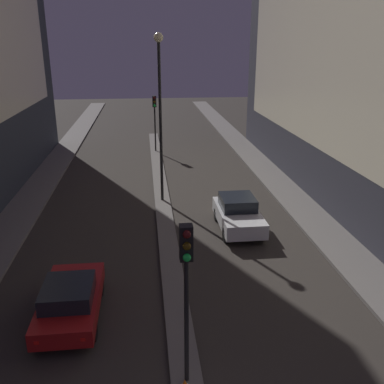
{
  "coord_description": "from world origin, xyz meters",
  "views": [
    {
      "loc": [
        -0.88,
        -5.63,
        8.67
      ],
      "look_at": [
        1.72,
        17.52,
        0.5
      ],
      "focal_mm": 40.0,
      "sensor_mm": 36.0,
      "label": 1
    }
  ],
  "objects_px": {
    "traffic_light_mid": "(155,111)",
    "car_left_lane": "(70,300)",
    "street_lamp": "(160,96)",
    "traffic_light_near": "(186,271)",
    "car_right_lane": "(238,214)"
  },
  "relations": [
    {
      "from": "traffic_light_near",
      "to": "car_left_lane",
      "type": "xyz_separation_m",
      "value": [
        -3.5,
        3.32,
        -2.72
      ]
    },
    {
      "from": "traffic_light_near",
      "to": "traffic_light_mid",
      "type": "distance_m",
      "value": 25.85
    },
    {
      "from": "street_lamp",
      "to": "car_left_lane",
      "type": "xyz_separation_m",
      "value": [
        -3.5,
        -10.7,
        -5.26
      ]
    },
    {
      "from": "street_lamp",
      "to": "traffic_light_mid",
      "type": "bearing_deg",
      "value": 90.0
    },
    {
      "from": "traffic_light_near",
      "to": "car_left_lane",
      "type": "height_order",
      "value": "traffic_light_near"
    },
    {
      "from": "traffic_light_near",
      "to": "street_lamp",
      "type": "relative_size",
      "value": 0.5
    },
    {
      "from": "traffic_light_mid",
      "to": "traffic_light_near",
      "type": "bearing_deg",
      "value": -90.0
    },
    {
      "from": "car_left_lane",
      "to": "traffic_light_mid",
      "type": "bearing_deg",
      "value": 81.17
    },
    {
      "from": "car_left_lane",
      "to": "car_right_lane",
      "type": "height_order",
      "value": "car_right_lane"
    },
    {
      "from": "car_left_lane",
      "to": "street_lamp",
      "type": "bearing_deg",
      "value": 71.88
    },
    {
      "from": "traffic_light_near",
      "to": "car_right_lane",
      "type": "distance_m",
      "value": 10.73
    },
    {
      "from": "traffic_light_mid",
      "to": "car_left_lane",
      "type": "xyz_separation_m",
      "value": [
        -3.5,
        -22.53,
        -2.72
      ]
    },
    {
      "from": "street_lamp",
      "to": "car_left_lane",
      "type": "height_order",
      "value": "street_lamp"
    },
    {
      "from": "traffic_light_mid",
      "to": "car_right_lane",
      "type": "xyz_separation_m",
      "value": [
        3.5,
        -16.05,
        -2.64
      ]
    },
    {
      "from": "traffic_light_mid",
      "to": "car_left_lane",
      "type": "distance_m",
      "value": 22.96
    }
  ]
}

